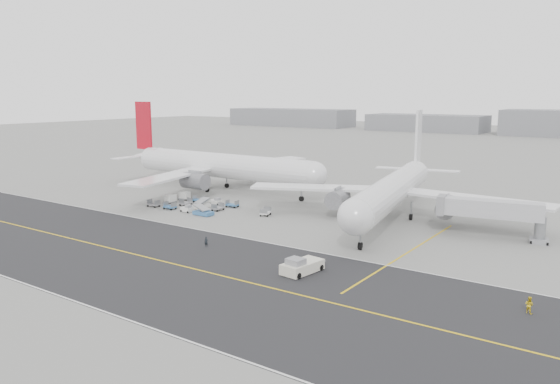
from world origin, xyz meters
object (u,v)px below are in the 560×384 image
Objects in this scene: airliner_a at (218,165)px; pushback_tug at (301,266)px; ground_crew_b at (529,305)px; ground_crew_a at (206,242)px; airliner_b at (394,189)px; jet_bridge at (491,211)px.

pushback_tug is (49.33, -40.40, -5.03)m from airliner_a.
pushback_tug is at bearing 27.53° from ground_crew_b.
airliner_a reaches higher than ground_crew_a.
airliner_a is 1.09× the size of airliner_b.
airliner_a is 32.72× the size of ground_crew_b.
pushback_tug is 5.05× the size of ground_crew_a.
airliner_b is 3.24× the size of jet_bridge.
airliner_b is 30.12× the size of ground_crew_b.
airliner_b is at bearing -95.06° from airliner_a.
airliner_a is at bearing 148.09° from pushback_tug.
jet_bridge reaches higher than pushback_tug.
jet_bridge is (15.37, 31.51, 3.52)m from pushback_tug.
airliner_b is 7.03× the size of pushback_tug.
airliner_a is 38.59× the size of ground_crew_a.
airliner_a is 46.75m from airliner_b.
airliner_a reaches higher than airliner_b.
airliner_b is 35.95m from pushback_tug.
ground_crew_a is at bearing 22.57° from ground_crew_b.
pushback_tug is 18.38m from ground_crew_a.
ground_crew_a is at bearing -179.12° from pushback_tug.
ground_crew_b is at bearing 13.03° from pushback_tug.
jet_bridge is at bearing -96.92° from airliner_a.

